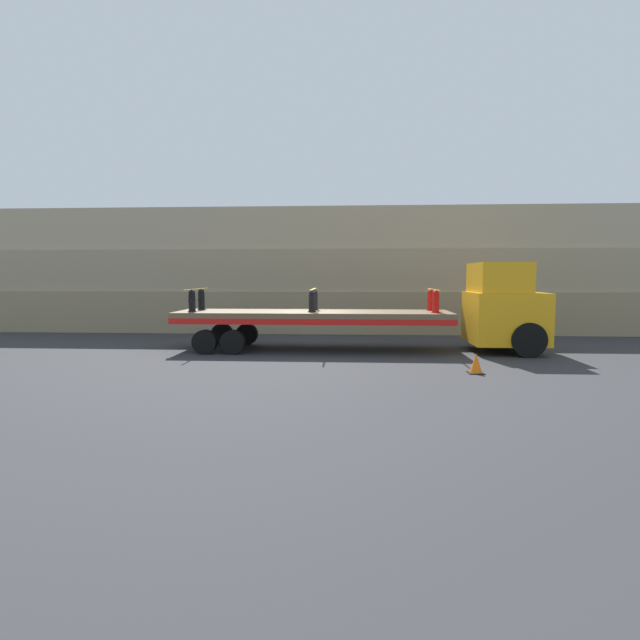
# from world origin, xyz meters

# --- Properties ---
(ground_plane) EXTENTS (120.00, 120.00, 0.00)m
(ground_plane) POSITION_xyz_m (0.00, 0.00, 0.00)
(ground_plane) COLOR #2D2D30
(rock_cliff) EXTENTS (60.00, 3.30, 5.76)m
(rock_cliff) POSITION_xyz_m (0.00, 6.39, 2.88)
(rock_cliff) COLOR gray
(rock_cliff) RESTS_ON ground_plane
(truck_cab) EXTENTS (2.40, 2.68, 3.08)m
(truck_cab) POSITION_xyz_m (6.69, 0.00, 1.52)
(truck_cab) COLOR orange
(truck_cab) RESTS_ON ground_plane
(flatbed_trailer) EXTENTS (9.58, 2.59, 1.39)m
(flatbed_trailer) POSITION_xyz_m (-0.47, 0.00, 1.16)
(flatbed_trailer) COLOR brown
(flatbed_trailer) RESTS_ON ground_plane
(fire_hydrant_black_near_0) EXTENTS (0.29, 0.53, 0.77)m
(fire_hydrant_black_near_0) POSITION_xyz_m (-4.19, -0.55, 1.76)
(fire_hydrant_black_near_0) COLOR black
(fire_hydrant_black_near_0) RESTS_ON flatbed_trailer
(fire_hydrant_black_far_0) EXTENTS (0.29, 0.53, 0.77)m
(fire_hydrant_black_far_0) POSITION_xyz_m (-4.19, 0.55, 1.76)
(fire_hydrant_black_far_0) COLOR black
(fire_hydrant_black_far_0) RESTS_ON flatbed_trailer
(fire_hydrant_black_near_1) EXTENTS (0.29, 0.53, 0.77)m
(fire_hydrant_black_near_1) POSITION_xyz_m (0.00, -0.55, 1.76)
(fire_hydrant_black_near_1) COLOR black
(fire_hydrant_black_near_1) RESTS_ON flatbed_trailer
(fire_hydrant_black_far_1) EXTENTS (0.29, 0.53, 0.77)m
(fire_hydrant_black_far_1) POSITION_xyz_m (0.00, 0.55, 1.76)
(fire_hydrant_black_far_1) COLOR black
(fire_hydrant_black_far_1) RESTS_ON flatbed_trailer
(fire_hydrant_red_near_2) EXTENTS (0.29, 0.53, 0.77)m
(fire_hydrant_red_near_2) POSITION_xyz_m (4.19, -0.55, 1.76)
(fire_hydrant_red_near_2) COLOR red
(fire_hydrant_red_near_2) RESTS_ON flatbed_trailer
(fire_hydrant_red_far_2) EXTENTS (0.29, 0.53, 0.77)m
(fire_hydrant_red_far_2) POSITION_xyz_m (4.19, 0.55, 1.76)
(fire_hydrant_red_far_2) COLOR red
(fire_hydrant_red_far_2) RESTS_ON flatbed_trailer
(cargo_strap_rear) EXTENTS (0.05, 2.69, 0.01)m
(cargo_strap_rear) POSITION_xyz_m (-4.19, 0.00, 2.17)
(cargo_strap_rear) COLOR yellow
(cargo_strap_rear) RESTS_ON fire_hydrant_black_near_0
(cargo_strap_middle) EXTENTS (0.05, 2.69, 0.01)m
(cargo_strap_middle) POSITION_xyz_m (0.00, 0.00, 2.17)
(cargo_strap_middle) COLOR yellow
(cargo_strap_middle) RESTS_ON fire_hydrant_black_near_1
(cargo_strap_front) EXTENTS (0.05, 2.69, 0.01)m
(cargo_strap_front) POSITION_xyz_m (4.19, 0.00, 2.17)
(cargo_strap_front) COLOR yellow
(cargo_strap_front) RESTS_ON fire_hydrant_red_near_2
(traffic_cone) EXTENTS (0.42, 0.42, 0.55)m
(traffic_cone) POSITION_xyz_m (4.72, -4.00, 0.27)
(traffic_cone) COLOR black
(traffic_cone) RESTS_ON ground_plane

